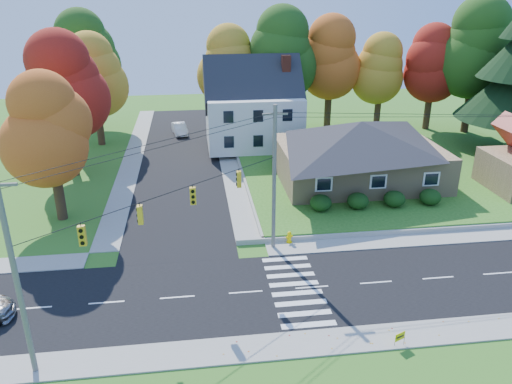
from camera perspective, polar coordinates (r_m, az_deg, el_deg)
ground at (r=30.64m, az=6.40°, el=-10.79°), size 120.00×120.00×0.00m
road_main at (r=30.63m, az=6.40°, el=-10.78°), size 90.00×8.00×0.02m
road_cross at (r=53.50m, az=-8.59°, el=3.94°), size 8.00×44.00×0.02m
sidewalk_north at (r=34.80m, az=4.48°, el=-6.30°), size 90.00×2.00×0.08m
sidewalk_south at (r=26.73m, az=9.00°, el=-16.49°), size 90.00×2.00×0.08m
lawn at (r=52.50m, az=14.92°, el=3.34°), size 30.00×30.00×0.50m
ranch_house at (r=45.40m, az=11.72°, el=4.69°), size 14.60×10.60×5.40m
colonial_house at (r=54.60m, az=-0.28°, el=9.55°), size 10.40×8.40×9.60m
hedge_row at (r=40.51m, az=13.58°, el=-0.87°), size 10.70×1.70×1.27m
traffic_infrastructure at (r=29.34m, az=5.93°, el=-0.93°), size 38.10×10.66×10.00m
tree_lot_0 at (r=59.60m, az=-3.05°, el=14.24°), size 6.72×6.72×12.51m
tree_lot_1 at (r=59.22m, az=3.02°, el=15.47°), size 7.84×7.84×14.60m
tree_lot_2 at (r=61.62m, az=8.52°, el=14.92°), size 7.28×7.28×13.56m
tree_lot_3 at (r=62.76m, az=14.13°, el=13.43°), size 6.16×6.16×11.47m
tree_lot_4 at (r=64.19m, az=19.65°, el=13.61°), size 6.72×6.72×12.51m
tree_lot_5 at (r=64.14m, az=23.98°, el=14.78°), size 8.40×8.40×15.64m
tree_west_0 at (r=39.42m, az=-22.63°, el=6.64°), size 6.16×6.16×11.47m
tree_west_1 at (r=48.87m, az=-21.24°, el=11.19°), size 7.28×7.28×13.56m
tree_west_2 at (r=58.43m, az=-18.06°, el=12.55°), size 6.72×6.72×12.51m
tree_west_3 at (r=66.42m, az=-18.81°, el=14.67°), size 7.84×7.84×14.60m
white_car at (r=62.00m, az=-8.71°, el=7.16°), size 2.11×4.32×1.37m
fire_hydrant at (r=35.14m, az=3.82°, el=-5.23°), size 0.52×0.41×0.92m
yard_sign at (r=26.80m, az=16.14°, el=-15.61°), size 0.61×0.29×0.81m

